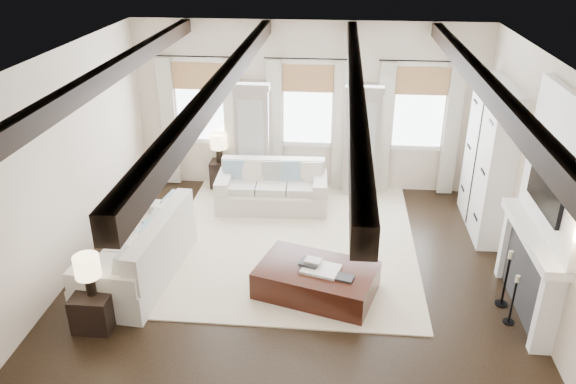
# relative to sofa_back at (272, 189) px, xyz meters

# --- Properties ---
(ground) EXTENTS (7.50, 7.50, 0.00)m
(ground) POSITION_rel_sofa_back_xyz_m (0.57, -2.76, -0.34)
(ground) COLOR black
(ground) RESTS_ON ground
(room_shell) EXTENTS (6.54, 7.54, 3.22)m
(room_shell) POSITION_rel_sofa_back_xyz_m (1.32, -1.87, 1.55)
(room_shell) COLOR beige
(room_shell) RESTS_ON ground
(area_rug) EXTENTS (3.96, 4.61, 0.02)m
(area_rug) POSITION_rel_sofa_back_xyz_m (0.48, -1.15, -0.33)
(area_rug) COLOR beige
(area_rug) RESTS_ON ground
(sofa_back) EXTENTS (2.01, 0.97, 0.85)m
(sofa_back) POSITION_rel_sofa_back_xyz_m (0.00, 0.00, 0.00)
(sofa_back) COLOR beige
(sofa_back) RESTS_ON ground
(sofa_left) EXTENTS (1.19, 2.32, 0.96)m
(sofa_left) POSITION_rel_sofa_back_xyz_m (-1.61, -2.45, 0.05)
(sofa_left) COLOR beige
(sofa_left) RESTS_ON ground
(ottoman) EXTENTS (1.81, 1.41, 0.42)m
(ottoman) POSITION_rel_sofa_back_xyz_m (0.93, -2.64, -0.13)
(ottoman) COLOR black
(ottoman) RESTS_ON ground
(tray) EXTENTS (0.59, 0.51, 0.04)m
(tray) POSITION_rel_sofa_back_xyz_m (0.99, -2.69, 0.10)
(tray) COLOR white
(tray) RESTS_ON ottoman
(book_lower) EXTENTS (0.31, 0.27, 0.04)m
(book_lower) POSITION_rel_sofa_back_xyz_m (0.83, -2.62, 0.14)
(book_lower) COLOR #262628
(book_lower) RESTS_ON tray
(book_upper) EXTENTS (0.26, 0.23, 0.03)m
(book_upper) POSITION_rel_sofa_back_xyz_m (0.88, -2.60, 0.17)
(book_upper) COLOR beige
(book_upper) RESTS_ON book_lower
(book_loose) EXTENTS (0.28, 0.24, 0.03)m
(book_loose) POSITION_rel_sofa_back_xyz_m (1.32, -2.87, 0.09)
(book_loose) COLOR #262628
(book_loose) RESTS_ON ottoman
(side_table_front) EXTENTS (0.49, 0.49, 0.49)m
(side_table_front) POSITION_rel_sofa_back_xyz_m (-1.86, -3.60, -0.10)
(side_table_front) COLOR black
(side_table_front) RESTS_ON ground
(lamp_front) EXTENTS (0.32, 0.32, 0.55)m
(lamp_front) POSITION_rel_sofa_back_xyz_m (-1.86, -3.60, 0.52)
(lamp_front) COLOR black
(lamp_front) RESTS_ON side_table_front
(side_table_back) EXTENTS (0.37, 0.37, 0.55)m
(side_table_back) POSITION_rel_sofa_back_xyz_m (-1.12, 0.75, -0.07)
(side_table_back) COLOR black
(side_table_back) RESTS_ON ground
(lamp_back) EXTENTS (0.33, 0.33, 0.57)m
(lamp_back) POSITION_rel_sofa_back_xyz_m (-1.12, 0.75, 0.59)
(lamp_back) COLOR black
(lamp_back) RESTS_ON side_table_back
(candlestick_near) EXTENTS (0.15, 0.15, 0.73)m
(candlestick_near) POSITION_rel_sofa_back_xyz_m (3.47, -3.05, -0.04)
(candlestick_near) COLOR black
(candlestick_near) RESTS_ON ground
(candlestick_far) EXTENTS (0.17, 0.17, 0.85)m
(candlestick_far) POSITION_rel_sofa_back_xyz_m (3.47, -2.67, 0.01)
(candlestick_far) COLOR black
(candlestick_far) RESTS_ON ground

